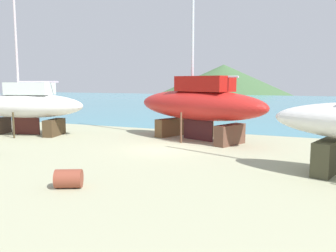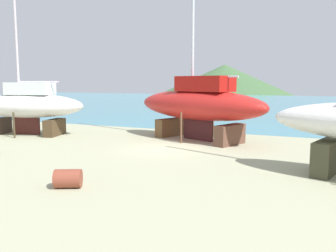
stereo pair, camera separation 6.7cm
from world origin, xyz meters
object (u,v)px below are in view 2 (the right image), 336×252
Objects in this scene: worker at (28,116)px; sailboat_far_slipway at (199,104)px; sailboat_small_center at (26,105)px; barrel_tar_black at (68,179)px.

sailboat_far_slipway is at bearing 178.94° from worker.
sailboat_small_center is 0.94× the size of sailboat_far_slipway.
sailboat_small_center is 5.56m from worker.
worker is at bearing -59.88° from sailboat_small_center.
sailboat_far_slipway is 16.75× the size of barrel_tar_black.
worker is (-15.86, 1.09, -1.47)m from sailboat_far_slipway.
sailboat_small_center reaches higher than barrel_tar_black.
barrel_tar_black is at bearing 142.28° from worker.
barrel_tar_black is at bearing 126.39° from sailboat_small_center.
barrel_tar_black is (11.14, -8.98, -1.81)m from sailboat_small_center.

